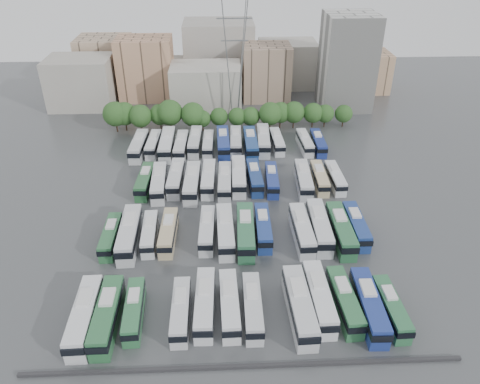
{
  "coord_description": "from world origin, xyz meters",
  "views": [
    {
      "loc": [
        -2.18,
        -72.03,
        49.62
      ],
      "look_at": [
        1.34,
        5.08,
        3.0
      ],
      "focal_mm": 35.0,
      "sensor_mm": 36.0,
      "label": 1
    }
  ],
  "objects_px": {
    "bus_r1_s13": "(356,225)",
    "bus_r3_s5": "(208,144)",
    "apartment_tower": "(347,62)",
    "bus_r0_s4": "(181,311)",
    "bus_r3_s8": "(251,143)",
    "bus_r0_s13": "(391,308)",
    "bus_r1_s10": "(302,230)",
    "bus_r2_s9": "(272,179)",
    "bus_r2_s2": "(159,182)",
    "bus_r0_s12": "(369,305)",
    "bus_r1_s12": "(341,230)",
    "bus_r1_s7": "(246,231)",
    "bus_r0_s11": "(344,301)",
    "bus_r2_s4": "(192,182)",
    "bus_r1_s1": "(129,233)",
    "bus_r2_s7": "(239,176)",
    "bus_r1_s11": "(319,226)",
    "bus_r0_s6": "(229,304)",
    "bus_r1_s2": "(150,233)",
    "bus_r0_s9": "(300,305)",
    "bus_r3_s6": "(223,142)",
    "bus_r1_s3": "(168,232)",
    "bus_r2_s6": "(225,181)",
    "bus_r3_s0": "(139,146)",
    "bus_r2_s13": "(335,178)",
    "bus_r1_s8": "(263,227)",
    "bus_r3_s4": "(195,141)",
    "bus_r2_s8": "(255,177)",
    "bus_r2_s12": "(320,178)",
    "bus_r2_s5": "(209,178)",
    "bus_r3_s3": "(181,146)",
    "bus_r0_s0": "(85,316)",
    "bus_r2_s3": "(176,178)",
    "bus_r1_s6": "(225,231)",
    "bus_r1_s5": "(207,230)",
    "bus_r2_s1": "(145,181)",
    "bus_r0_s1": "(107,315)",
    "bus_r0_s7": "(253,307)",
    "bus_r3_s2": "(167,144)",
    "electricity_pylon": "(235,50)",
    "bus_r3_s1": "(154,144)"
  },
  "relations": [
    {
      "from": "bus_r2_s9",
      "to": "bus_r2_s6",
      "type": "bearing_deg",
      "value": -173.72
    },
    {
      "from": "bus_r1_s1",
      "to": "bus_r1_s7",
      "type": "distance_m",
      "value": 19.96
    },
    {
      "from": "bus_r2_s5",
      "to": "bus_r2_s7",
      "type": "distance_m",
      "value": 6.35
    },
    {
      "from": "bus_r1_s1",
      "to": "bus_r3_s8",
      "type": "height_order",
      "value": "bus_r1_s1"
    },
    {
      "from": "bus_r2_s3",
      "to": "bus_r3_s3",
      "type": "relative_size",
      "value": 1.03
    },
    {
      "from": "bus_r1_s8",
      "to": "bus_r3_s8",
      "type": "distance_m",
      "value": 34.16
    },
    {
      "from": "bus_r0_s7",
      "to": "bus_r3_s8",
      "type": "relative_size",
      "value": 0.87
    },
    {
      "from": "bus_r2_s4",
      "to": "bus_r3_s4",
      "type": "distance_m",
      "value": 20.04
    },
    {
      "from": "bus_r3_s4",
      "to": "bus_r0_s9",
      "type": "bearing_deg",
      "value": -70.67
    },
    {
      "from": "bus_r0_s12",
      "to": "bus_r1_s12",
      "type": "bearing_deg",
      "value": 90.72
    },
    {
      "from": "bus_r1_s10",
      "to": "apartment_tower",
      "type": "bearing_deg",
      "value": 69.83
    },
    {
      "from": "bus_r1_s3",
      "to": "bus_r2_s6",
      "type": "height_order",
      "value": "bus_r2_s6"
    },
    {
      "from": "bus_r0_s12",
      "to": "bus_r1_s1",
      "type": "height_order",
      "value": "bus_r1_s1"
    },
    {
      "from": "bus_r1_s7",
      "to": "bus_r3_s4",
      "type": "relative_size",
      "value": 1.09
    },
    {
      "from": "bus_r1_s6",
      "to": "bus_r2_s12",
      "type": "relative_size",
      "value": 1.16
    },
    {
      "from": "apartment_tower",
      "to": "bus_r0_s4",
      "type": "distance_m",
      "value": 93.34
    },
    {
      "from": "bus_r1_s2",
      "to": "bus_r1_s5",
      "type": "height_order",
      "value": "bus_r1_s5"
    },
    {
      "from": "apartment_tower",
      "to": "bus_r0_s6",
      "type": "distance_m",
      "value": 89.7
    },
    {
      "from": "bus_r1_s3",
      "to": "bus_r1_s8",
      "type": "relative_size",
      "value": 0.98
    },
    {
      "from": "bus_r1_s12",
      "to": "bus_r2_s2",
      "type": "bearing_deg",
      "value": 151.4
    },
    {
      "from": "bus_r0_s11",
      "to": "bus_r2_s4",
      "type": "distance_m",
      "value": 41.66
    },
    {
      "from": "bus_r0_s13",
      "to": "bus_r1_s7",
      "type": "distance_m",
      "value": 27.03
    },
    {
      "from": "bus_r0_s12",
      "to": "bus_r1_s11",
      "type": "distance_m",
      "value": 19.53
    },
    {
      "from": "bus_r1_s13",
      "to": "bus_r0_s4",
      "type": "bearing_deg",
      "value": -147.03
    },
    {
      "from": "bus_r2_s2",
      "to": "bus_r3_s2",
      "type": "relative_size",
      "value": 0.93
    },
    {
      "from": "bus_r1_s12",
      "to": "bus_r0_s7",
      "type": "bearing_deg",
      "value": -133.48
    },
    {
      "from": "bus_r1_s1",
      "to": "bus_r2_s7",
      "type": "relative_size",
      "value": 1.05
    },
    {
      "from": "bus_r3_s8",
      "to": "bus_r0_s13",
      "type": "bearing_deg",
      "value": -73.65
    },
    {
      "from": "bus_r1_s10",
      "to": "bus_r3_s0",
      "type": "bearing_deg",
      "value": 132.06
    },
    {
      "from": "bus_r2_s3",
      "to": "bus_r3_s4",
      "type": "xyz_separation_m",
      "value": [
        3.33,
        17.78,
        -0.02
      ]
    },
    {
      "from": "bus_r2_s1",
      "to": "bus_r2_s5",
      "type": "distance_m",
      "value": 13.07
    },
    {
      "from": "apartment_tower",
      "to": "bus_r3_s1",
      "type": "relative_size",
      "value": 2.25
    },
    {
      "from": "bus_r0_s1",
      "to": "bus_r3_s8",
      "type": "bearing_deg",
      "value": 66.6
    },
    {
      "from": "bus_r0_s12",
      "to": "bus_r1_s13",
      "type": "distance_m",
      "value": 19.85
    },
    {
      "from": "bus_r2_s8",
      "to": "bus_r2_s12",
      "type": "xyz_separation_m",
      "value": [
        13.56,
        -0.72,
        -0.09
      ]
    },
    {
      "from": "electricity_pylon",
      "to": "bus_r2_s8",
      "type": "distance_m",
      "value": 40.79
    },
    {
      "from": "bus_r2_s6",
      "to": "bus_r2_s13",
      "type": "relative_size",
      "value": 1.12
    },
    {
      "from": "bus_r0_s6",
      "to": "bus_r1_s2",
      "type": "bearing_deg",
      "value": 125.35
    },
    {
      "from": "bus_r1_s13",
      "to": "bus_r3_s5",
      "type": "height_order",
      "value": "bus_r1_s13"
    },
    {
      "from": "bus_r1_s13",
      "to": "bus_r2_s6",
      "type": "height_order",
      "value": "bus_r2_s6"
    },
    {
      "from": "bus_r0_s0",
      "to": "bus_r2_s12",
      "type": "relative_size",
      "value": 1.18
    },
    {
      "from": "bus_r2_s8",
      "to": "bus_r3_s2",
      "type": "distance_m",
      "value": 25.64
    },
    {
      "from": "bus_r1_s2",
      "to": "bus_r2_s5",
      "type": "distance_m",
      "value": 21.02
    },
    {
      "from": "bus_r1_s11",
      "to": "bus_r2_s7",
      "type": "relative_size",
      "value": 1.03
    },
    {
      "from": "bus_r2_s5",
      "to": "bus_r3_s3",
      "type": "bearing_deg",
      "value": 114.5
    },
    {
      "from": "bus_r2_s5",
      "to": "bus_r2_s9",
      "type": "distance_m",
      "value": 13.16
    },
    {
      "from": "bus_r0_s13",
      "to": "bus_r2_s13",
      "type": "bearing_deg",
      "value": 87.91
    },
    {
      "from": "bus_r0_s9",
      "to": "bus_r3_s6",
      "type": "bearing_deg",
      "value": 98.5
    },
    {
      "from": "bus_r3_s6",
      "to": "bus_r0_s4",
      "type": "bearing_deg",
      "value": -98.08
    },
    {
      "from": "bus_r2_s9",
      "to": "bus_r2_s2",
      "type": "bearing_deg",
      "value": -176.03
    }
  ]
}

